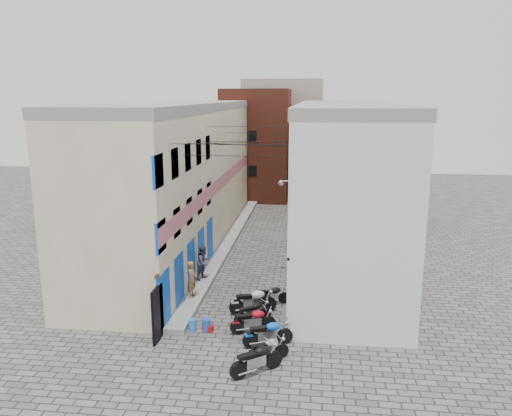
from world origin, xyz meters
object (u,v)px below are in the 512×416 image
at_px(water_jug_near, 206,325).
at_px(red_crate, 208,329).
at_px(person_a, 192,279).
at_px(person_b, 204,262).
at_px(motorcycle_a, 256,358).
at_px(motorcycle_e, 253,311).
at_px(motorcycle_d, 253,319).
at_px(motorcycle_b, 267,348).
at_px(water_jug_far, 192,325).
at_px(motorcycle_c, 268,332).
at_px(motorcycle_g, 272,294).
at_px(motorcycle_f, 253,300).

xyz_separation_m(water_jug_near, red_crate, (0.08, 0.00, -0.15)).
height_order(person_a, person_b, person_b).
distance_m(motorcycle_a, motorcycle_e, 4.03).
bearing_deg(motorcycle_d, motorcycle_b, -1.40).
distance_m(water_jug_far, red_crate, 0.66).
relative_size(motorcycle_e, person_a, 1.01).
distance_m(motorcycle_e, red_crate, 2.07).
bearing_deg(motorcycle_a, motorcycle_c, 136.95).
height_order(person_a, water_jug_far, person_a).
xyz_separation_m(motorcycle_b, person_a, (-3.98, 4.85, 0.63)).
bearing_deg(red_crate, motorcycle_g, 52.26).
distance_m(motorcycle_f, water_jug_far, 3.03).
bearing_deg(motorcycle_f, red_crate, -58.32).
relative_size(person_b, water_jug_far, 3.58).
bearing_deg(motorcycle_d, motorcycle_a, -11.97).
height_order(motorcycle_a, motorcycle_b, motorcycle_a).
xyz_separation_m(motorcycle_b, person_b, (-3.97, 7.25, 0.64)).
distance_m(motorcycle_g, person_b, 4.35).
bearing_deg(motorcycle_a, motorcycle_b, 125.48).
bearing_deg(person_a, motorcycle_c, -130.92).
distance_m(motorcycle_b, water_jug_far, 3.84).
bearing_deg(red_crate, motorcycle_c, -19.42).
relative_size(person_a, person_b, 0.99).
height_order(person_b, water_jug_far, person_b).
height_order(person_b, red_crate, person_b).
bearing_deg(red_crate, motorcycle_d, 5.26).
height_order(motorcycle_c, motorcycle_d, motorcycle_c).
distance_m(motorcycle_e, motorcycle_f, 0.94).
height_order(motorcycle_e, red_crate, motorcycle_e).
distance_m(motorcycle_c, person_b, 7.29).
bearing_deg(water_jug_near, motorcycle_f, 50.09).
distance_m(motorcycle_c, motorcycle_e, 2.14).
relative_size(motorcycle_f, water_jug_far, 4.32).
bearing_deg(motorcycle_g, motorcycle_b, -14.18).
bearing_deg(water_jug_near, motorcycle_b, -36.52).
bearing_deg(motorcycle_e, motorcycle_b, -19.14).
xyz_separation_m(person_a, water_jug_near, (1.28, -2.85, -0.85)).
relative_size(motorcycle_c, red_crate, 4.95).
bearing_deg(motorcycle_e, water_jug_near, -94.55).
bearing_deg(motorcycle_f, motorcycle_b, -5.41).
xyz_separation_m(person_b, water_jug_near, (1.27, -5.25, -0.87)).
bearing_deg(motorcycle_d, person_a, -151.25).
bearing_deg(person_a, motorcycle_d, -127.07).
relative_size(motorcycle_c, motorcycle_e, 1.13).
relative_size(motorcycle_c, motorcycle_d, 1.03).
relative_size(motorcycle_c, motorcycle_f, 0.93).
distance_m(motorcycle_d, person_b, 6.02).
distance_m(water_jug_near, water_jug_far, 0.57).
height_order(motorcycle_f, person_a, person_a).
xyz_separation_m(motorcycle_b, red_crate, (-2.62, 2.00, -0.37)).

